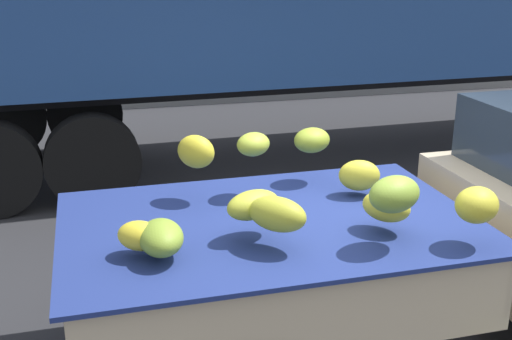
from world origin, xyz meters
The scene contains 2 objects.
ground centered at (0.00, 0.00, 0.00)m, with size 220.00×220.00×0.00m, color #28282B.
curb_strip centered at (0.00, 8.47, 0.08)m, with size 80.00×0.80×0.16m, color gray.
Camera 1 is at (-1.76, -3.92, 2.76)m, focal length 44.85 mm.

